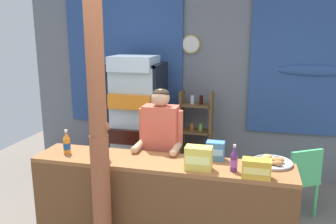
# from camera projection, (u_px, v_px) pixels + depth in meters

# --- Properties ---
(ground_plane) EXTENTS (7.70, 7.70, 0.00)m
(ground_plane) POSITION_uv_depth(u_px,v_px,m) (185.00, 223.00, 4.04)
(ground_plane) COLOR slate
(back_wall_curtained) EXTENTS (5.73, 0.22, 2.77)m
(back_wall_curtained) POSITION_uv_depth(u_px,v_px,m) (207.00, 81.00, 5.24)
(back_wall_curtained) COLOR slate
(back_wall_curtained) RESTS_ON ground
(stall_counter) EXTENTS (2.52, 0.48, 0.97)m
(stall_counter) POSITION_uv_depth(u_px,v_px,m) (158.00, 203.00, 3.32)
(stall_counter) COLOR #935B33
(stall_counter) RESTS_ON ground
(timber_post) EXTENTS (0.19, 0.17, 2.59)m
(timber_post) POSITION_uv_depth(u_px,v_px,m) (99.00, 141.00, 3.02)
(timber_post) COLOR #995133
(timber_post) RESTS_ON ground
(drink_fridge) EXTENTS (0.72, 0.73, 1.85)m
(drink_fridge) POSITION_uv_depth(u_px,v_px,m) (137.00, 113.00, 5.00)
(drink_fridge) COLOR black
(drink_fridge) RESTS_ON ground
(bottle_shelf_rack) EXTENTS (0.48, 0.28, 1.33)m
(bottle_shelf_rack) POSITION_uv_depth(u_px,v_px,m) (196.00, 134.00, 5.14)
(bottle_shelf_rack) COLOR brown
(bottle_shelf_rack) RESTS_ON ground
(plastic_lawn_chair) EXTENTS (0.61, 0.61, 0.86)m
(plastic_lawn_chair) POSITION_uv_depth(u_px,v_px,m) (298.00, 176.00, 4.13)
(plastic_lawn_chair) COLOR #4CC675
(plastic_lawn_chair) RESTS_ON ground
(shopkeeper) EXTENTS (0.48, 0.42, 1.59)m
(shopkeeper) POSITION_uv_depth(u_px,v_px,m) (161.00, 144.00, 3.73)
(shopkeeper) COLOR #28282D
(shopkeeper) RESTS_ON ground
(soda_bottle_lime_soda) EXTENTS (0.09, 0.09, 0.29)m
(soda_bottle_lime_soda) POSITION_uv_depth(u_px,v_px,m) (104.00, 147.00, 3.34)
(soda_bottle_lime_soda) COLOR #75C64C
(soda_bottle_lime_soda) RESTS_ON stall_counter
(soda_bottle_grape_soda) EXTENTS (0.06, 0.06, 0.25)m
(soda_bottle_grape_soda) POSITION_uv_depth(u_px,v_px,m) (234.00, 160.00, 3.06)
(soda_bottle_grape_soda) COLOR #56286B
(soda_bottle_grape_soda) RESTS_ON stall_counter
(soda_bottle_orange_soda) EXTENTS (0.07, 0.07, 0.25)m
(soda_bottle_orange_soda) POSITION_uv_depth(u_px,v_px,m) (67.00, 143.00, 3.51)
(soda_bottle_orange_soda) COLOR orange
(soda_bottle_orange_soda) RESTS_ON stall_counter
(snack_box_biscuit) EXTENTS (0.17, 0.12, 0.18)m
(snack_box_biscuit) POSITION_uv_depth(u_px,v_px,m) (215.00, 151.00, 3.34)
(snack_box_biscuit) COLOR #3D75B7
(snack_box_biscuit) RESTS_ON stall_counter
(snack_box_choco_powder) EXTENTS (0.24, 0.13, 0.16)m
(snack_box_choco_powder) POSITION_uv_depth(u_px,v_px,m) (256.00, 169.00, 2.93)
(snack_box_choco_powder) COLOR gold
(snack_box_choco_powder) RESTS_ON stall_counter
(snack_box_instant_noodle) EXTENTS (0.24, 0.14, 0.21)m
(snack_box_instant_noodle) POSITION_uv_depth(u_px,v_px,m) (199.00, 158.00, 3.10)
(snack_box_instant_noodle) COLOR #EAD14C
(snack_box_instant_noodle) RESTS_ON stall_counter
(pastry_tray) EXTENTS (0.38, 0.38, 0.07)m
(pastry_tray) POSITION_uv_depth(u_px,v_px,m) (272.00, 162.00, 3.24)
(pastry_tray) COLOR #BCBCC1
(pastry_tray) RESTS_ON stall_counter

